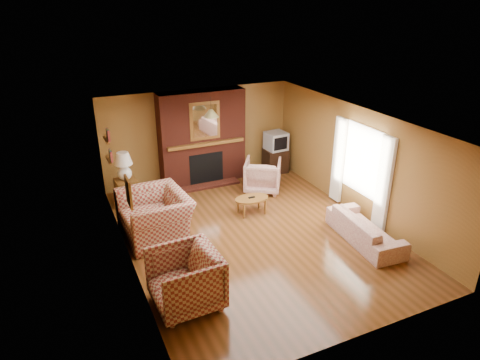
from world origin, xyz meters
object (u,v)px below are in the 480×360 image
coffee_table (252,200)px  crt_tv (276,141)px  table_lamp (124,165)px  floral_armchair (263,175)px  side_table (127,192)px  fireplace (202,138)px  plaid_loveseat (155,216)px  floral_sofa (365,229)px  plaid_armchair (185,280)px  tv_stand (275,160)px

coffee_table → crt_tv: size_ratio=1.39×
table_lamp → crt_tv: table_lamp is taller
floral_armchair → side_table: (-3.25, 0.63, -0.09)m
fireplace → crt_tv: size_ratio=4.26×
side_table → table_lamp: bearing=-45.0°
plaid_loveseat → table_lamp: bearing=-176.2°
floral_sofa → side_table: bearing=52.9°
plaid_armchair → tv_stand: bearing=135.0°
side_table → crt_tv: bearing=4.7°
plaid_loveseat → floral_armchair: plaid_loveseat is taller
fireplace → floral_armchair: fireplace is taller
fireplace → tv_stand: (2.05, -0.18, -0.86)m
side_table → table_lamp: table_lamp is taller
plaid_loveseat → plaid_armchair: plaid_armchair is taller
crt_tv → fireplace: bearing=174.7°
fireplace → table_lamp: bearing=-165.7°
coffee_table → floral_armchair: bearing=51.9°
plaid_loveseat → tv_stand: plaid_loveseat is taller
coffee_table → tv_stand: tv_stand is taller
floral_armchair → crt_tv: bearing=-100.5°
plaid_armchair → crt_tv: size_ratio=1.85×
table_lamp → crt_tv: 4.17m
fireplace → tv_stand: fireplace is taller
table_lamp → tv_stand: (4.15, 0.35, -0.67)m
coffee_table → plaid_armchair: bearing=-134.4°
coffee_table → side_table: 2.95m
coffee_table → side_table: side_table is taller
plaid_armchair → coffee_table: plaid_armchair is taller
plaid_loveseat → coffee_table: (2.20, 0.08, -0.13)m
plaid_loveseat → crt_tv: crt_tv is taller
fireplace → plaid_loveseat: 3.01m
tv_stand → crt_tv: size_ratio=1.15×
plaid_loveseat → table_lamp: size_ratio=2.13×
tv_stand → crt_tv: 0.57m
plaid_loveseat → floral_armchair: bearing=105.7°
fireplace → table_lamp: 2.18m
fireplace → table_lamp: fireplace is taller
table_lamp → tv_stand: bearing=4.8°
side_table → table_lamp: 0.68m
floral_sofa → table_lamp: bearing=52.9°
fireplace → side_table: bearing=-165.7°
plaid_loveseat → side_table: 1.75m
floral_armchair → crt_tv: (0.90, 0.97, 0.49)m
coffee_table → crt_tv: 2.67m
floral_armchair → tv_stand: bearing=-100.3°
plaid_loveseat → floral_sofa: 4.21m
plaid_armchair → crt_tv: bearing=135.0°
plaid_armchair → tv_stand: 5.91m
floral_sofa → crt_tv: crt_tv is taller
plaid_loveseat → plaid_armchair: size_ratio=1.37×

